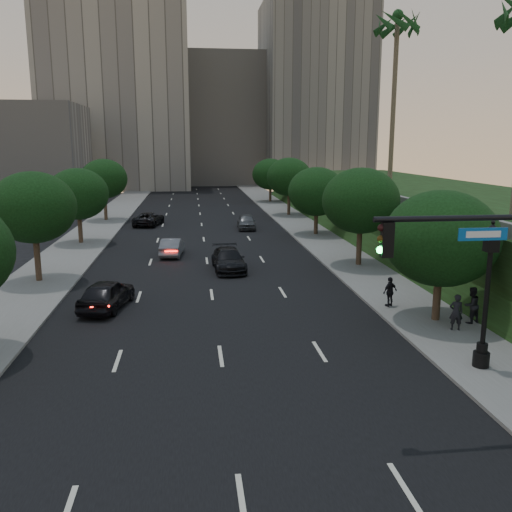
{
  "coord_description": "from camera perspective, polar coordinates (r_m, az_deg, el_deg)",
  "views": [
    {
      "loc": [
        -1.01,
        -15.21,
        8.26
      ],
      "look_at": [
        1.66,
        7.1,
        3.6
      ],
      "focal_mm": 38.0,
      "sensor_mm": 36.0,
      "label": 1
    }
  ],
  "objects": [
    {
      "name": "office_block_mid",
      "position": [
        117.51,
        -3.51,
        14.0
      ],
      "size": [
        22.0,
        18.0,
        26.0
      ],
      "primitive_type": "cube",
      "color": "#AAA59C",
      "rests_on": "ground"
    },
    {
      "name": "tree_right_a",
      "position": [
        26.16,
        18.9,
        1.76
      ],
      "size": [
        5.2,
        5.2,
        6.24
      ],
      "color": "#38281C",
      "rests_on": "ground"
    },
    {
      "name": "office_block_filler",
      "position": [
        88.81,
        -23.54,
        9.95
      ],
      "size": [
        18.0,
        16.0,
        14.0
      ],
      "primitive_type": "cube",
      "color": "#AAA59C",
      "rests_on": "ground"
    },
    {
      "name": "sedan_far_left",
      "position": [
        56.96,
        -11.21,
        3.86
      ],
      "size": [
        3.27,
        5.35,
        1.38
      ],
      "primitive_type": "imported",
      "rotation": [
        0.0,
        0.0,
        2.93
      ],
      "color": "black",
      "rests_on": "ground"
    },
    {
      "name": "office_block_left",
      "position": [
        108.27,
        -14.23,
        15.47
      ],
      "size": [
        26.0,
        20.0,
        32.0
      ],
      "primitive_type": "cube",
      "color": "gray",
      "rests_on": "ground"
    },
    {
      "name": "pedestrian_a",
      "position": [
        25.63,
        20.31,
        -5.56
      ],
      "size": [
        0.67,
        0.51,
        1.64
      ],
      "primitive_type": "imported",
      "rotation": [
        0.0,
        0.0,
        2.93
      ],
      "color": "black",
      "rests_on": "sidewalk_right"
    },
    {
      "name": "sedan_near_left",
      "position": [
        28.62,
        -15.45,
        -3.89
      ],
      "size": [
        2.71,
        4.8,
        1.54
      ],
      "primitive_type": "imported",
      "rotation": [
        0.0,
        0.0,
        2.93
      ],
      "color": "black",
      "rests_on": "ground"
    },
    {
      "name": "tree_right_b",
      "position": [
        37.17,
        10.98,
        5.72
      ],
      "size": [
        5.2,
        5.2,
        6.74
      ],
      "color": "#38281C",
      "rests_on": "ground"
    },
    {
      "name": "sedan_near_right",
      "position": [
        36.01,
        -2.91,
        -0.39
      ],
      "size": [
        2.24,
        5.04,
        1.44
      ],
      "primitive_type": "imported",
      "rotation": [
        0.0,
        0.0,
        0.05
      ],
      "color": "black",
      "rests_on": "ground"
    },
    {
      "name": "tree_left_c",
      "position": [
        47.31,
        -18.24,
        6.22
      ],
      "size": [
        5.0,
        5.0,
        6.34
      ],
      "color": "#38281C",
      "rests_on": "ground"
    },
    {
      "name": "embankment",
      "position": [
        49.35,
        21.08,
        3.64
      ],
      "size": [
        18.0,
        90.0,
        4.0
      ],
      "primitive_type": "cube",
      "color": "black",
      "rests_on": "ground"
    },
    {
      "name": "office_block_right",
      "position": [
        114.4,
        6.08,
        16.53
      ],
      "size": [
        20.0,
        22.0,
        36.0
      ],
      "primitive_type": "cube",
      "color": "gray",
      "rests_on": "ground"
    },
    {
      "name": "tree_right_c",
      "position": [
        49.7,
        6.4,
        6.75
      ],
      "size": [
        5.2,
        5.2,
        6.24
      ],
      "color": "#38281C",
      "rests_on": "ground"
    },
    {
      "name": "sidewalk_left",
      "position": [
        46.86,
        -18.09,
        1.07
      ],
      "size": [
        4.5,
        140.0,
        0.15
      ],
      "primitive_type": "cube",
      "color": "slate",
      "rests_on": "ground"
    },
    {
      "name": "palm_far",
      "position": [
        49.2,
        14.66,
        22.35
      ],
      "size": [
        3.2,
        3.2,
        15.5
      ],
      "color": "#4C4233",
      "rests_on": "embankment"
    },
    {
      "name": "tree_left_d",
      "position": [
        61.03,
        -15.72,
        7.82
      ],
      "size": [
        5.0,
        5.0,
        6.71
      ],
      "color": "#38281C",
      "rests_on": "ground"
    },
    {
      "name": "pedestrian_c",
      "position": [
        28.34,
        13.93,
        -3.66
      ],
      "size": [
        0.97,
        0.72,
        1.52
      ],
      "primitive_type": "imported",
      "rotation": [
        0.0,
        0.0,
        3.59
      ],
      "color": "black",
      "rests_on": "sidewalk_right"
    },
    {
      "name": "sidewalk_right",
      "position": [
        47.3,
        7.05,
        1.66
      ],
      "size": [
        4.5,
        140.0,
        0.15
      ],
      "primitive_type": "cube",
      "color": "slate",
      "rests_on": "ground"
    },
    {
      "name": "sedan_mid_left",
      "position": [
        41.18,
        -8.83,
        0.96
      ],
      "size": [
        1.82,
        4.22,
        1.35
      ],
      "primitive_type": "imported",
      "rotation": [
        0.0,
        0.0,
        3.05
      ],
      "color": "slate",
      "rests_on": "ground"
    },
    {
      "name": "street_lamp",
      "position": [
        21.4,
        23.06,
        -4.48
      ],
      "size": [
        0.64,
        0.64,
        5.62
      ],
      "color": "black",
      "rests_on": "ground"
    },
    {
      "name": "road_surface",
      "position": [
        45.96,
        -5.46,
        1.32
      ],
      "size": [
        16.0,
        140.0,
        0.02
      ],
      "primitive_type": "cube",
      "color": "black",
      "rests_on": "ground"
    },
    {
      "name": "tree_right_e",
      "position": [
        78.15,
        1.52,
        8.6
      ],
      "size": [
        5.2,
        5.2,
        6.24
      ],
      "color": "#38281C",
      "rests_on": "ground"
    },
    {
      "name": "tree_left_b",
      "position": [
        34.68,
        -22.41,
        4.74
      ],
      "size": [
        5.0,
        5.0,
        6.71
      ],
      "color": "#38281C",
      "rests_on": "ground"
    },
    {
      "name": "pedestrian_b",
      "position": [
        26.85,
        21.73,
        -4.82
      ],
      "size": [
        1.0,
        0.89,
        1.71
      ],
      "primitive_type": "imported",
      "rotation": [
        0.0,
        0.0,
        3.49
      ],
      "color": "black",
      "rests_on": "sidewalk_right"
    },
    {
      "name": "parapet_wall",
      "position": [
        45.74,
        11.77,
        6.57
      ],
      "size": [
        0.35,
        90.0,
        0.7
      ],
      "primitive_type": "cube",
      "color": "slate",
      "rests_on": "embankment"
    },
    {
      "name": "ground",
      "position": [
        17.33,
        -2.78,
        -16.75
      ],
      "size": [
        160.0,
        160.0,
        0.0
      ],
      "primitive_type": "plane",
      "color": "black",
      "rests_on": "ground"
    },
    {
      "name": "tree_right_d",
      "position": [
        63.34,
        3.51,
        8.3
      ],
      "size": [
        5.2,
        5.2,
        6.74
      ],
      "color": "#38281C",
      "rests_on": "ground"
    },
    {
      "name": "sedan_far_right",
      "position": [
        53.53,
        -1.04,
        3.62
      ],
      "size": [
        1.89,
        4.33,
        1.45
      ],
      "primitive_type": "imported",
      "rotation": [
        0.0,
        0.0,
        -0.04
      ],
      "color": "#4C4F53",
      "rests_on": "ground"
    }
  ]
}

